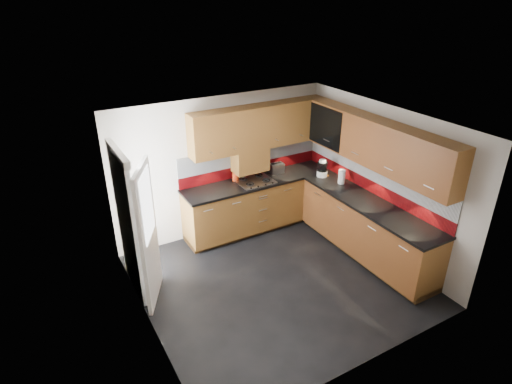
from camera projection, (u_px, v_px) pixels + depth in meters
room at (280, 190)px, 5.71m from camera, size 4.00×3.80×2.64m
base_cabinets at (309, 217)px, 7.21m from camera, size 2.70×3.20×0.95m
countertop at (310, 192)px, 6.98m from camera, size 2.72×3.22×0.04m
backsplash at (314, 168)px, 7.12m from camera, size 2.70×3.20×0.54m
upper_cabinets at (319, 135)px, 6.71m from camera, size 2.50×3.20×0.72m
extractor_hood at (250, 160)px, 7.28m from camera, size 0.60×0.33×0.40m
glass_cabinet at (332, 124)px, 7.14m from camera, size 0.32×0.80×0.66m
back_door at (136, 229)px, 5.70m from camera, size 0.42×1.19×2.04m
gas_hob at (255, 181)px, 7.29m from camera, size 0.60×0.53×0.05m
utensil_pot at (235, 175)px, 7.30m from camera, size 0.11×0.11×0.41m
toaster at (277, 168)px, 7.60m from camera, size 0.26×0.17×0.18m
food_processor at (322, 169)px, 7.44m from camera, size 0.18×0.18×0.30m
paper_towel at (342, 177)px, 7.18m from camera, size 0.12×0.12×0.24m
orange_cloth at (323, 175)px, 7.51m from camera, size 0.14×0.12×0.02m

